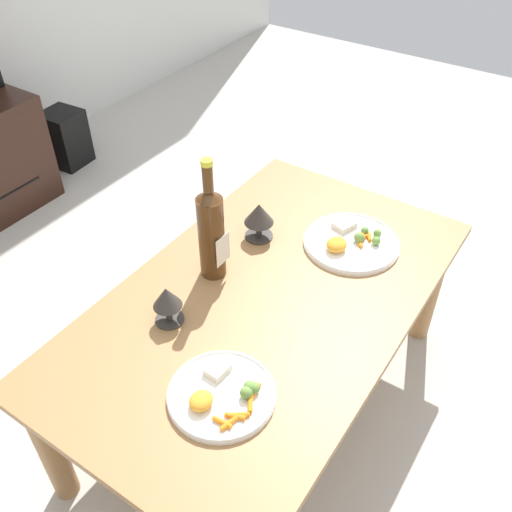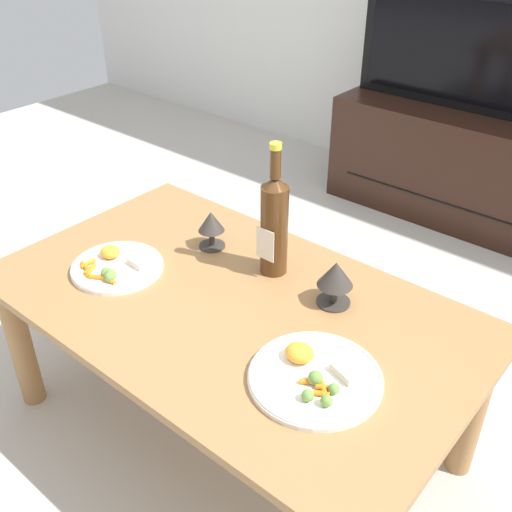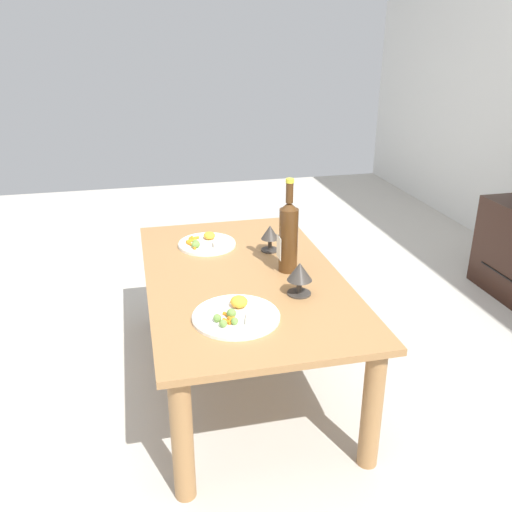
% 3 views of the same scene
% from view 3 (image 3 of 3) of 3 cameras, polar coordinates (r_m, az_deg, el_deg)
% --- Properties ---
extents(ground_plane, '(6.40, 6.40, 0.00)m').
position_cam_3_polar(ground_plane, '(2.43, -1.26, -12.61)').
color(ground_plane, '#B7B2A8').
extents(dining_table, '(1.29, 0.76, 0.49)m').
position_cam_3_polar(dining_table, '(2.21, -1.35, -3.82)').
color(dining_table, '#9E7042').
rests_on(dining_table, ground_plane).
extents(wine_bottle, '(0.08, 0.08, 0.38)m').
position_cam_3_polar(wine_bottle, '(2.16, 3.38, 2.28)').
color(wine_bottle, '#4C2D14').
rests_on(wine_bottle, dining_table).
extents(goblet_left, '(0.08, 0.08, 0.12)m').
position_cam_3_polar(goblet_left, '(2.38, 1.47, 2.30)').
color(goblet_left, '#38332D').
rests_on(goblet_left, dining_table).
extents(goblet_right, '(0.09, 0.09, 0.13)m').
position_cam_3_polar(goblet_right, '(1.99, 4.57, -1.83)').
color(goblet_right, '#38332D').
rests_on(goblet_right, dining_table).
extents(dinner_plate_left, '(0.26, 0.26, 0.04)m').
position_cam_3_polar(dinner_plate_left, '(2.47, -5.19, 1.34)').
color(dinner_plate_left, white).
rests_on(dinner_plate_left, dining_table).
extents(dinner_plate_right, '(0.30, 0.30, 0.05)m').
position_cam_3_polar(dinner_plate_right, '(1.86, -2.06, -6.18)').
color(dinner_plate_right, white).
rests_on(dinner_plate_right, dining_table).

